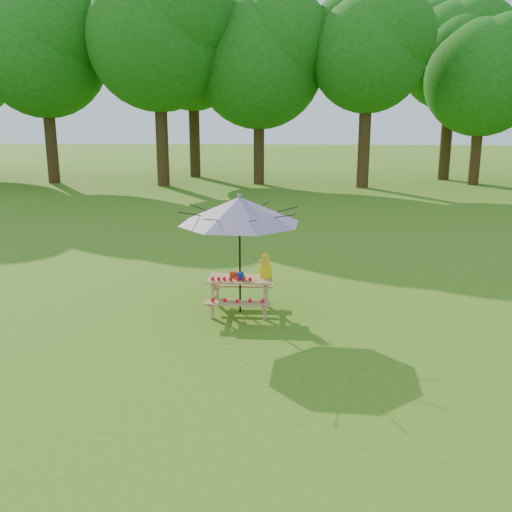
{
  "coord_description": "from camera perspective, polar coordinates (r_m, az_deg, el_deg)",
  "views": [
    {
      "loc": [
        -1.39,
        -6.38,
        3.7
      ],
      "look_at": [
        -2.04,
        3.8,
        1.1
      ],
      "focal_mm": 40.0,
      "sensor_mm": 36.0,
      "label": 1
    }
  ],
  "objects": [
    {
      "name": "treeline",
      "position": [
        28.74,
        6.9,
        22.81
      ],
      "size": [
        60.0,
        12.0,
        16.0
      ],
      "primitive_type": null,
      "color": "#14560E",
      "rests_on": "ground"
    },
    {
      "name": "ground",
      "position": [
        7.5,
        14.37,
        -15.72
      ],
      "size": [
        120.0,
        120.0,
        0.0
      ],
      "primitive_type": "plane",
      "color": "#3E7115",
      "rests_on": "ground"
    },
    {
      "name": "produce_bins",
      "position": [
        10.69,
        -1.85,
        -1.87
      ],
      "size": [
        0.27,
        0.38,
        0.13
      ],
      "color": "red",
      "rests_on": "picnic_table"
    },
    {
      "name": "picnic_table",
      "position": [
        10.76,
        -1.6,
        -3.97
      ],
      "size": [
        1.2,
        1.32,
        0.67
      ],
      "color": "#AD774E",
      "rests_on": "ground"
    },
    {
      "name": "flower_bucket",
      "position": [
        10.66,
        0.98,
        -0.65
      ],
      "size": [
        0.34,
        0.31,
        0.52
      ],
      "color": "yellow",
      "rests_on": "picnic_table"
    },
    {
      "name": "tomatoes_row",
      "position": [
        10.49,
        -2.52,
        -2.3
      ],
      "size": [
        0.77,
        0.13,
        0.07
      ],
      "primitive_type": null,
      "color": "red",
      "rests_on": "picnic_table"
    },
    {
      "name": "patio_umbrella",
      "position": [
        10.37,
        -1.66,
        4.58
      ],
      "size": [
        2.87,
        2.87,
        2.26
      ],
      "color": "black",
      "rests_on": "ground"
    }
  ]
}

